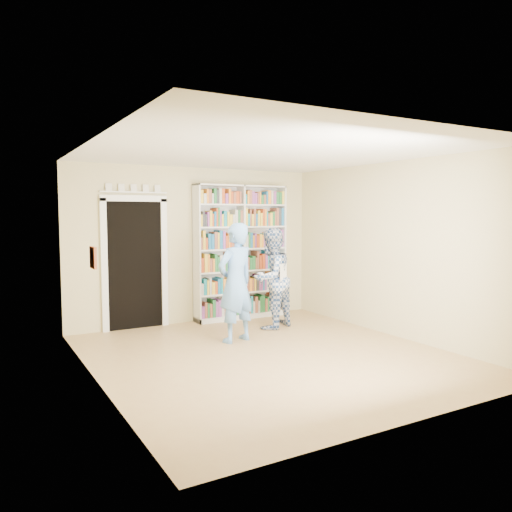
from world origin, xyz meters
The scene contains 11 objects.
floor centered at (0.00, 0.00, 0.00)m, with size 5.00×5.00×0.00m, color #A98152.
ceiling centered at (0.00, 0.00, 2.70)m, with size 5.00×5.00×0.00m, color white.
wall_back centered at (0.00, 2.50, 1.35)m, with size 4.50×4.50×0.00m, color beige.
wall_left centered at (-2.25, 0.00, 1.35)m, with size 5.00×5.00×0.00m, color beige.
wall_right centered at (2.25, 0.00, 1.35)m, with size 5.00×5.00×0.00m, color beige.
bookshelf centered at (0.80, 2.34, 1.22)m, with size 1.75×0.33×2.41m.
doorway centered at (-1.10, 2.48, 1.18)m, with size 1.10×0.08×2.43m.
wall_art centered at (-2.23, 0.20, 1.40)m, with size 0.03×0.25×0.25m, color brown.
man_blue centered at (-0.05, 0.89, 0.88)m, with size 0.64×0.42×1.77m, color #6297DB.
man_plaid centered at (0.86, 1.39, 0.83)m, with size 0.81×0.63×1.66m, color navy.
paper_sheet centered at (0.95, 1.15, 0.95)m, with size 0.20×0.01×0.28m, color white.
Camera 1 is at (-3.41, -5.61, 1.89)m, focal length 35.00 mm.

